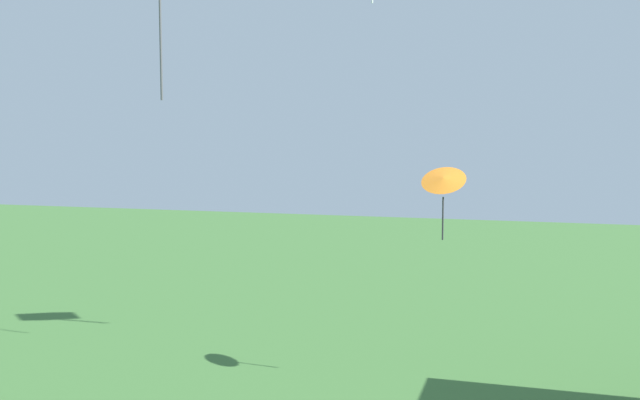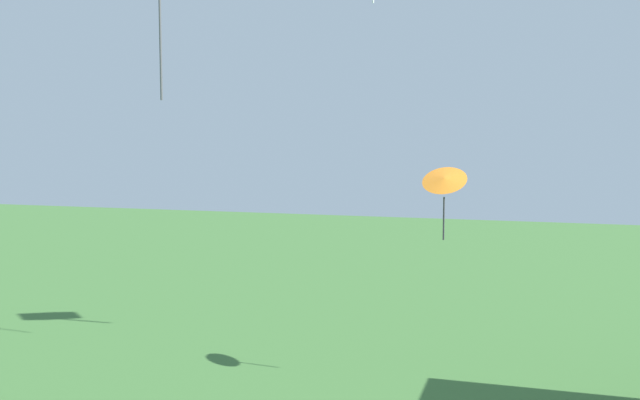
# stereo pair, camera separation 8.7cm
# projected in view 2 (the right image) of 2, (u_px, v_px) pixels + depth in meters

# --- Properties ---
(kite_orange_delta) EXTENTS (1.43, 1.28, 2.22)m
(kite_orange_delta) POSITION_uv_depth(u_px,v_px,m) (444.00, 180.00, 20.91)
(kite_orange_delta) COLOR orange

